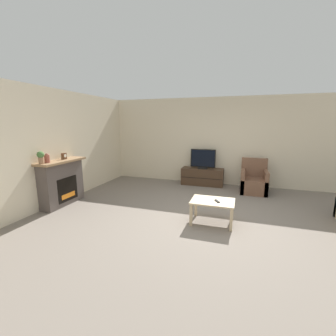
{
  "coord_description": "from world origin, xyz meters",
  "views": [
    {
      "loc": [
        0.54,
        -4.27,
        1.91
      ],
      "look_at": [
        -1.09,
        0.78,
        0.85
      ],
      "focal_mm": 24.0,
      "sensor_mm": 36.0,
      "label": 1
    }
  ],
  "objects": [
    {
      "name": "ground_plane",
      "position": [
        0.0,
        0.0,
        0.0
      ],
      "size": [
        24.0,
        24.0,
        0.0
      ],
      "primitive_type": "plane",
      "color": "slate"
    },
    {
      "name": "wall_left",
      "position": [
        -3.62,
        0.0,
        1.35
      ],
      "size": [
        0.06,
        12.0,
        2.7
      ],
      "color": "beige",
      "rests_on": "ground"
    },
    {
      "name": "armchair",
      "position": [
        0.95,
        2.28,
        0.3
      ],
      "size": [
        0.7,
        0.76,
        0.93
      ],
      "color": "brown",
      "rests_on": "ground"
    },
    {
      "name": "mantel_vase_left",
      "position": [
        -3.41,
        -0.53,
        1.17
      ],
      "size": [
        0.11,
        0.11,
        0.21
      ],
      "color": "#994C3D",
      "rests_on": "fireplace"
    },
    {
      "name": "potted_plant",
      "position": [
        -3.41,
        -0.68,
        1.23
      ],
      "size": [
        0.14,
        0.14,
        0.27
      ],
      "color": "#936B4C",
      "rests_on": "fireplace"
    },
    {
      "name": "tv",
      "position": [
        -0.55,
        2.61,
        0.81
      ],
      "size": [
        0.77,
        0.18,
        0.6
      ],
      "color": "black",
      "rests_on": "tv_stand"
    },
    {
      "name": "coffee_table",
      "position": [
        0.1,
        -0.11,
        0.39
      ],
      "size": [
        0.81,
        0.57,
        0.46
      ],
      "color": "#CCB289",
      "rests_on": "ground"
    },
    {
      "name": "remote",
      "position": [
        0.18,
        -0.14,
        0.47
      ],
      "size": [
        0.11,
        0.15,
        0.02
      ],
      "rotation": [
        0.0,
        0.0,
        0.55
      ],
      "color": "black",
      "rests_on": "coffee_table"
    },
    {
      "name": "wall_back",
      "position": [
        0.0,
        2.92,
        1.35
      ],
      "size": [
        12.0,
        0.06,
        2.7
      ],
      "color": "beige",
      "rests_on": "ground"
    },
    {
      "name": "mantel_clock",
      "position": [
        -3.41,
        -0.03,
        1.15
      ],
      "size": [
        0.08,
        0.11,
        0.15
      ],
      "color": "brown",
      "rests_on": "fireplace"
    },
    {
      "name": "fireplace",
      "position": [
        -3.43,
        -0.16,
        0.55
      ],
      "size": [
        0.43,
        1.23,
        1.07
      ],
      "color": "#564C47",
      "rests_on": "ground"
    },
    {
      "name": "tv_stand",
      "position": [
        -0.55,
        2.61,
        0.26
      ],
      "size": [
        1.28,
        0.49,
        0.53
      ],
      "color": "#422D1E",
      "rests_on": "ground"
    }
  ]
}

